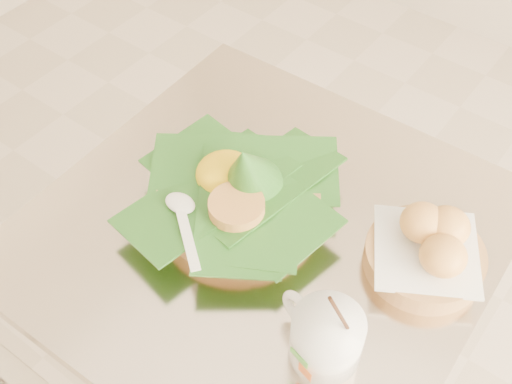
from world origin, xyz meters
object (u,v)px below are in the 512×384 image
Objects in this scene: cafe_table at (263,299)px; coffee_mug at (325,336)px; rice_basket at (238,191)px; bread_basket at (429,249)px.

cafe_table is 4.40× the size of coffee_mug.
bread_basket is at bearing 16.22° from rice_basket.
coffee_mug reaches higher than rice_basket.
rice_basket is 0.28m from coffee_mug.
rice_basket reaches higher than cafe_table.
rice_basket is (-0.06, 0.01, 0.27)m from cafe_table.
bread_basket reaches higher than cafe_table.
cafe_table is 3.55× the size of bread_basket.
coffee_mug reaches higher than bread_basket.
bread_basket is 1.24× the size of coffee_mug.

